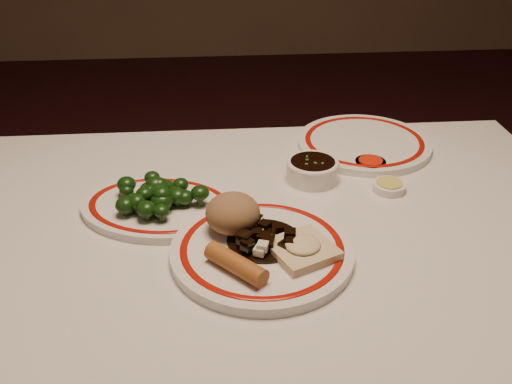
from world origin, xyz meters
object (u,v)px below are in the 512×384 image
object	(u,v)px
broccoli_pile	(157,194)
soy_bowl	(312,171)
main_plate	(262,251)
rice_mound	(233,213)
fried_wonton	(302,248)
broccoli_plate	(160,207)
dining_table	(272,278)
spring_roll	(236,264)
stirfry_heap	(264,238)

from	to	relation	value
broccoli_pile	soy_bowl	world-z (taller)	broccoli_pile
main_plate	rice_mound	bearing A→B (deg)	129.93
main_plate	soy_bowl	world-z (taller)	soy_bowl
fried_wonton	broccoli_plate	bearing A→B (deg)	143.68
dining_table	rice_mound	distance (m)	0.16
broccoli_pile	fried_wonton	bearing A→B (deg)	-35.28
broccoli_pile	spring_roll	bearing A→B (deg)	-57.57
fried_wonton	broccoli_pile	bearing A→B (deg)	144.72
rice_mound	broccoli_pile	xyz separation A→B (m)	(-0.13, 0.09, -0.01)
spring_roll	soy_bowl	bearing A→B (deg)	17.98
main_plate	rice_mound	world-z (taller)	rice_mound
dining_table	soy_bowl	xyz separation A→B (m)	(0.10, 0.19, 0.11)
spring_roll	soy_bowl	world-z (taller)	spring_roll
rice_mound	soy_bowl	distance (m)	0.26
main_plate	fried_wonton	size ratio (longest dim) A/B	2.52
broccoli_plate	stirfry_heap	bearing A→B (deg)	-38.20
main_plate	rice_mound	distance (m)	0.08
main_plate	broccoli_pile	distance (m)	0.23
fried_wonton	stirfry_heap	distance (m)	0.07
fried_wonton	rice_mound	bearing A→B (deg)	144.42
broccoli_plate	rice_mound	bearing A→B (deg)	-36.91
spring_roll	broccoli_pile	size ratio (longest dim) A/B	0.64
fried_wonton	broccoli_plate	distance (m)	0.29
broccoli_plate	fried_wonton	bearing A→B (deg)	-36.32
spring_roll	broccoli_pile	distance (m)	0.24
stirfry_heap	soy_bowl	size ratio (longest dim) A/B	1.18
dining_table	broccoli_pile	world-z (taller)	broccoli_pile
broccoli_pile	soy_bowl	bearing A→B (deg)	18.67
rice_mound	spring_roll	bearing A→B (deg)	-90.42
fried_wonton	soy_bowl	bearing A→B (deg)	77.14
stirfry_heap	main_plate	bearing A→B (deg)	-113.71
spring_roll	fried_wonton	xyz separation A→B (m)	(0.11, 0.04, -0.00)
dining_table	spring_roll	distance (m)	0.18
stirfry_heap	soy_bowl	world-z (taller)	stirfry_heap
fried_wonton	broccoli_pile	distance (m)	0.29
broccoli_pile	broccoli_plate	bearing A→B (deg)	77.73
broccoli_pile	soy_bowl	distance (m)	0.31
fried_wonton	soy_bowl	xyz separation A→B (m)	(0.06, 0.27, -0.01)
stirfry_heap	broccoli_plate	distance (m)	0.23
spring_roll	broccoli_plate	xyz separation A→B (m)	(-0.13, 0.21, -0.02)
stirfry_heap	spring_roll	bearing A→B (deg)	-124.85
rice_mound	spring_roll	distance (m)	0.11
dining_table	rice_mound	bearing A→B (deg)	-177.05
rice_mound	broccoli_plate	world-z (taller)	rice_mound
spring_roll	dining_table	bearing A→B (deg)	16.64
rice_mound	broccoli_plate	bearing A→B (deg)	143.09
dining_table	broccoli_pile	xyz separation A→B (m)	(-0.20, 0.09, 0.13)
rice_mound	broccoli_pile	size ratio (longest dim) A/B	0.54
rice_mound	soy_bowl	size ratio (longest dim) A/B	0.89
dining_table	spring_roll	world-z (taller)	spring_roll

